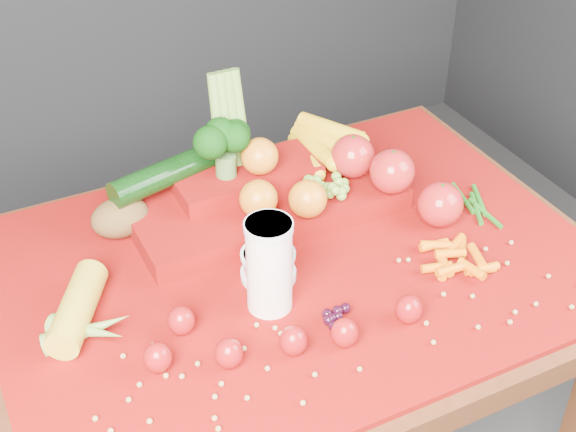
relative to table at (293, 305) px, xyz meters
name	(u,v)px	position (x,y,z in m)	size (l,w,h in m)	color
table	(293,305)	(0.00, 0.00, 0.00)	(1.10, 0.80, 0.75)	#391B0D
red_cloth	(293,264)	(0.00, 0.00, 0.10)	(1.05, 0.75, 0.01)	maroon
milk_glass	(269,263)	(-0.09, -0.08, 0.20)	(0.08, 0.08, 0.17)	white
yogurt_bowl	(268,264)	(-0.06, -0.02, 0.14)	(0.10, 0.10, 0.05)	silver
strawberry_scatter	(271,334)	(-0.13, -0.17, 0.13)	(0.44, 0.18, 0.05)	maroon
dark_grape_cluster	(342,318)	(0.00, -0.18, 0.12)	(0.06, 0.05, 0.03)	black
soybean_scatter	(349,330)	(0.00, -0.20, 0.11)	(0.84, 0.24, 0.01)	#A18145
corn_ear	(84,324)	(-0.38, -0.01, 0.13)	(0.25, 0.26, 0.06)	gold
potato	(120,217)	(-0.25, 0.22, 0.14)	(0.11, 0.08, 0.08)	#513C1B
baby_carrot_pile	(455,256)	(0.26, -0.13, 0.12)	(0.17, 0.17, 0.03)	#D66107
green_bean_pile	(479,204)	(0.40, -0.01, 0.11)	(0.14, 0.12, 0.01)	#1C5F15
produce_mound	(282,184)	(0.05, 0.15, 0.17)	(0.61, 0.36, 0.27)	maroon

